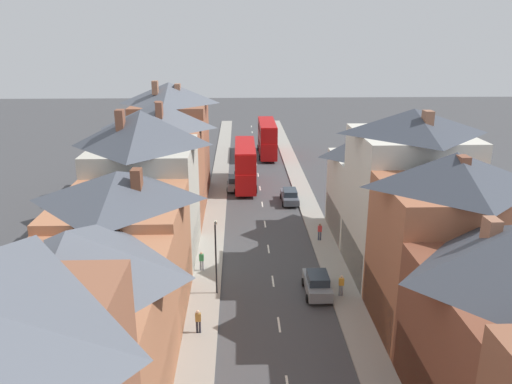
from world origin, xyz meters
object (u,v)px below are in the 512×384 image
at_px(car_near_silver, 235,183).
at_px(double_decker_bus_lead, 267,138).
at_px(double_decker_bus_mid_street, 245,164).
at_px(street_lamp, 216,253).
at_px(pedestrian_mid_right, 341,284).
at_px(pedestrian_far_right, 320,231).
at_px(pedestrian_far_left, 202,260).
at_px(pedestrian_mid_left, 198,320).
at_px(car_near_blue, 290,196).
at_px(car_parked_right_a, 317,284).

bearing_deg(car_near_silver, double_decker_bus_lead, 74.14).
relative_size(double_decker_bus_mid_street, street_lamp, 1.96).
distance_m(pedestrian_mid_right, pedestrian_far_right, 10.12).
bearing_deg(double_decker_bus_lead, pedestrian_far_left, -100.68).
bearing_deg(pedestrian_far_left, pedestrian_mid_left, -87.40).
bearing_deg(double_decker_bus_mid_street, double_decker_bus_lead, 77.25).
relative_size(pedestrian_mid_left, street_lamp, 0.29).
relative_size(car_near_blue, pedestrian_mid_left, 2.81).
relative_size(double_decker_bus_lead, pedestrian_far_right, 6.71).
bearing_deg(car_near_blue, double_decker_bus_lead, 93.33).
xyz_separation_m(car_parked_right_a, pedestrian_far_right, (1.68, 9.60, 0.18)).
bearing_deg(double_decker_bus_lead, street_lamp, -98.05).
xyz_separation_m(pedestrian_far_right, street_lamp, (-9.03, -9.29, 2.21)).
height_order(car_near_blue, pedestrian_far_right, pedestrian_far_right).
distance_m(car_near_silver, pedestrian_far_right, 18.02).
bearing_deg(pedestrian_mid_left, double_decker_bus_lead, 81.69).
height_order(car_parked_right_a, pedestrian_mid_right, pedestrian_mid_right).
height_order(double_decker_bus_mid_street, car_parked_right_a, double_decker_bus_mid_street).
xyz_separation_m(car_parked_right_a, pedestrian_mid_left, (-8.30, -4.85, 0.18)).
height_order(car_parked_right_a, pedestrian_mid_left, pedestrian_mid_left).
relative_size(double_decker_bus_mid_street, pedestrian_far_left, 6.71).
height_order(pedestrian_mid_left, pedestrian_far_left, same).
bearing_deg(street_lamp, pedestrian_far_left, 110.79).
bearing_deg(car_near_silver, pedestrian_far_right, -64.08).
height_order(car_near_blue, car_near_silver, car_near_silver).
relative_size(double_decker_bus_lead, pedestrian_mid_left, 6.71).
distance_m(car_near_silver, street_lamp, 25.64).
xyz_separation_m(car_near_silver, pedestrian_mid_right, (7.85, -26.33, 0.19)).
xyz_separation_m(double_decker_bus_mid_street, pedestrian_far_left, (-3.79, -23.26, -1.78)).
height_order(car_parked_right_a, street_lamp, street_lamp).
relative_size(car_near_blue, street_lamp, 0.82).
xyz_separation_m(pedestrian_mid_right, pedestrian_far_left, (-10.35, 4.37, 0.00)).
bearing_deg(double_decker_bus_mid_street, street_lamp, -95.20).
distance_m(car_near_blue, pedestrian_far_left, 18.79).
bearing_deg(pedestrian_far_right, street_lamp, -134.18).
bearing_deg(pedestrian_mid_left, car_near_blue, 71.88).
height_order(double_decker_bus_lead, double_decker_bus_mid_street, same).
xyz_separation_m(car_parked_right_a, street_lamp, (-7.35, 0.31, 2.39)).
bearing_deg(pedestrian_far_left, street_lamp, -69.21).
height_order(car_near_blue, car_parked_right_a, car_parked_right_a).
relative_size(pedestrian_far_left, street_lamp, 0.29).
bearing_deg(car_parked_right_a, pedestrian_far_left, 156.10).
height_order(pedestrian_mid_right, pedestrian_far_left, same).
distance_m(car_near_silver, pedestrian_far_left, 22.09).
bearing_deg(car_near_silver, double_decker_bus_mid_street, 45.34).
distance_m(car_near_blue, street_lamp, 21.64).
height_order(car_near_silver, pedestrian_mid_left, pedestrian_mid_left).
bearing_deg(pedestrian_mid_right, double_decker_bus_lead, 93.89).
bearing_deg(double_decker_bus_mid_street, pedestrian_mid_right, -76.65).
xyz_separation_m(double_decker_bus_lead, car_parked_right_a, (1.31, -43.02, -1.96)).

